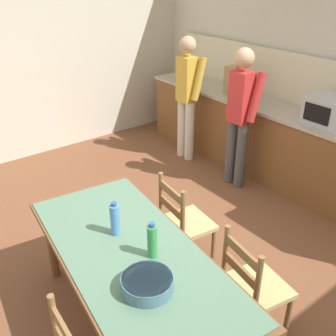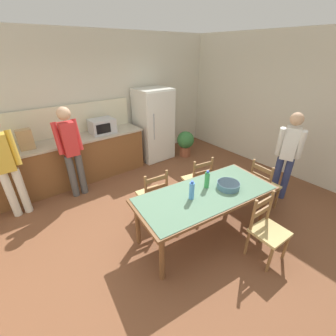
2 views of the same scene
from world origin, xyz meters
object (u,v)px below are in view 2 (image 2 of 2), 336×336
object	(u,v)px
bottle_near_centre	(192,191)
paper_bag	(25,139)
chair_side_far_left	(153,195)
microwave	(102,126)
person_at_counter	(71,149)
person_by_table	(288,153)
chair_side_near_right	(267,230)
dining_table	(205,197)
bottle_off_centre	(207,180)
refrigerator	(154,125)
chair_head_end	(263,186)
potted_plant	(185,142)
person_at_sink	(6,164)
chair_side_far_right	(198,180)
serving_bowl	(228,185)

from	to	relation	value
bottle_near_centre	paper_bag	bearing A→B (deg)	118.18
chair_side_far_left	microwave	bearing A→B (deg)	-85.03
person_at_counter	person_by_table	size ratio (longest dim) A/B	1.05
chair_side_near_right	person_at_counter	world-z (taller)	person_at_counter
dining_table	person_by_table	distance (m)	1.88
microwave	chair_side_near_right	world-z (taller)	microwave
microwave	dining_table	distance (m)	2.81
microwave	dining_table	bearing A→B (deg)	-84.07
paper_bag	person_at_counter	bearing A→B (deg)	-40.42
chair_side_far_left	person_by_table	distance (m)	2.47
person_by_table	bottle_near_centre	bearing A→B (deg)	-27.60
paper_bag	bottle_off_centre	size ratio (longest dim) A/B	1.33
refrigerator	bottle_off_centre	world-z (taller)	refrigerator
chair_head_end	potted_plant	world-z (taller)	chair_head_end
bottle_off_centre	potted_plant	xyz separation A→B (m)	(1.60, 2.22, -0.49)
bottle_near_centre	chair_side_far_left	world-z (taller)	bottle_near_centre
person_at_sink	chair_side_far_left	bearing A→B (deg)	-130.60
person_at_counter	bottle_near_centre	bearing A→B (deg)	-158.75
dining_table	chair_side_near_right	size ratio (longest dim) A/B	2.32
refrigerator	paper_bag	world-z (taller)	refrigerator
bottle_off_centre	chair_side_far_left	distance (m)	0.94
refrigerator	chair_side_far_left	xyz separation A→B (m)	(-1.39, -1.96, -0.42)
chair_side_near_right	person_at_sink	xyz separation A→B (m)	(-2.46, 3.05, 0.51)
refrigerator	person_at_counter	xyz separation A→B (m)	(-2.14, -0.50, 0.09)
chair_head_end	person_at_sink	size ratio (longest dim) A/B	0.54
chair_side_near_right	chair_head_end	distance (m)	1.12
paper_bag	bottle_off_centre	bearing A→B (deg)	-55.53
bottle_off_centre	chair_head_end	bearing A→B (deg)	-11.95
dining_table	person_at_counter	xyz separation A→B (m)	(-1.11, 2.25, 0.28)
chair_side_far_left	paper_bag	bearing A→B (deg)	-48.45
microwave	paper_bag	xyz separation A→B (m)	(-1.43, -0.01, 0.03)
refrigerator	bottle_near_centre	bearing A→B (deg)	-115.15
bottle_off_centre	chair_side_far_right	size ratio (longest dim) A/B	0.30
microwave	chair_side_far_left	xyz separation A→B (m)	(-0.08, -1.98, -0.65)
paper_bag	person_by_table	bearing A→B (deg)	-39.48
chair_side_far_left	serving_bowl	bearing A→B (deg)	135.89
bottle_near_centre	potted_plant	distance (m)	3.06
chair_side_near_right	chair_head_end	size ratio (longest dim) A/B	1.00
paper_bag	bottle_near_centre	world-z (taller)	paper_bag
chair_head_end	bottle_near_centre	bearing A→B (deg)	88.15
chair_side_far_left	person_by_table	size ratio (longest dim) A/B	0.56
bottle_near_centre	dining_table	bearing A→B (deg)	-6.62
bottle_near_centre	person_at_counter	world-z (taller)	person_at_counter
bottle_near_centre	person_at_counter	distance (m)	2.38
paper_bag	chair_side_far_right	world-z (taller)	paper_bag
microwave	chair_side_far_left	world-z (taller)	microwave
dining_table	person_at_counter	bearing A→B (deg)	116.35
chair_side_near_right	person_at_sink	bearing A→B (deg)	131.88
chair_head_end	potted_plant	size ratio (longest dim) A/B	1.36
potted_plant	bottle_off_centre	bearing A→B (deg)	-125.74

